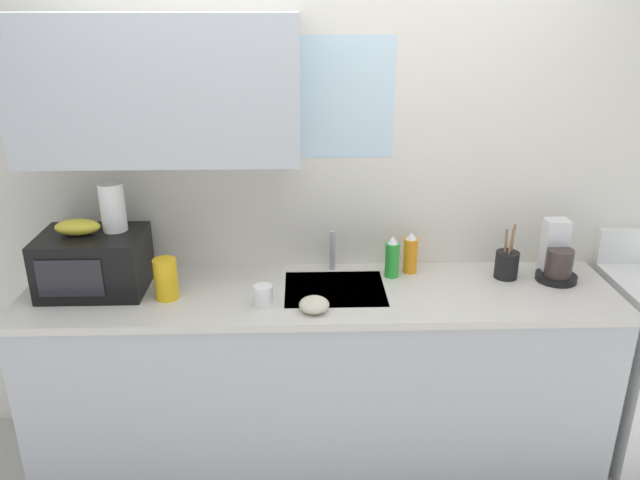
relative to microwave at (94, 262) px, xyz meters
The scene contains 13 objects.
kitchen_wall_assembly 0.97m from the microwave, 16.28° to the left, with size 3.49×0.42×2.50m.
counter_unit 1.18m from the microwave, ahead, with size 2.72×0.63×0.90m.
sink_faucet 1.11m from the microwave, ahead, with size 0.03×0.03×0.20m, color #B2B5BA.
microwave is the anchor object (origin of this frame).
banana_bunch 0.18m from the microwave, behind, with size 0.20×0.11×0.07m, color gold.
paper_towel_roll 0.27m from the microwave, 27.17° to the left, with size 0.11×0.11×0.22m, color white.
coffee_maker 2.15m from the microwave, ahead, with size 0.19×0.21×0.28m.
dish_soap_bottle_green 1.38m from the microwave, ahead, with size 0.07×0.07×0.21m.
dish_soap_bottle_orange 1.48m from the microwave, ahead, with size 0.07×0.07×0.21m.
cereal_canister 0.36m from the microwave, 16.13° to the right, with size 0.10×0.10×0.19m, color gold.
mug_white 0.80m from the microwave, 13.69° to the right, with size 0.08×0.08×0.10m, color white.
utensil_crock 1.92m from the microwave, ahead, with size 0.11×0.11×0.28m.
small_bowl 1.03m from the microwave, 14.04° to the right, with size 0.13×0.13×0.07m, color beige.
Camera 1 is at (-0.08, -2.56, 2.16)m, focal length 34.89 mm.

